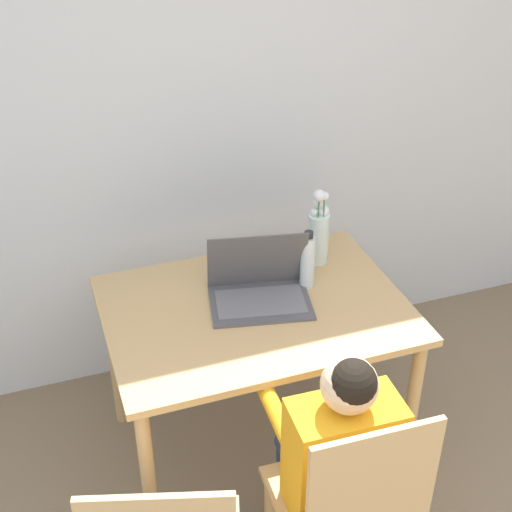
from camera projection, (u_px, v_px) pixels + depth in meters
wall_back at (190, 109)px, 2.90m from camera, size 6.40×0.05×2.50m
dining_table at (255, 326)px, 2.67m from camera, size 1.10×0.80×0.73m
person_seated at (336, 447)px, 2.17m from camera, size 0.35×0.43×1.03m
laptop at (259, 285)px, 2.64m from camera, size 0.41×0.33×0.26m
flower_vase at (318, 232)px, 2.81m from camera, size 0.08×0.08×0.33m
water_bottle at (308, 261)px, 2.68m from camera, size 0.06×0.06×0.24m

